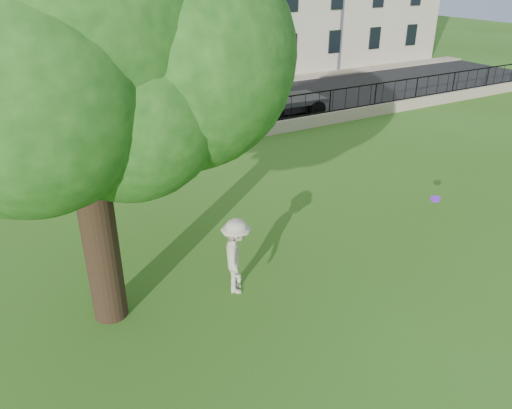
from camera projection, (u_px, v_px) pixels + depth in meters
ground at (335, 302)px, 12.00m from camera, size 120.00×120.00×0.00m
retaining_wall at (160, 147)px, 21.22m from camera, size 50.00×0.40×0.60m
iron_railing at (158, 128)px, 20.85m from camera, size 50.00×0.05×1.13m
street at (128, 126)px, 25.01m from camera, size 60.00×9.00×0.01m
sidewalk at (101, 102)px, 29.04m from camera, size 60.00×1.40×0.12m
tree at (58, 23)px, 8.80m from camera, size 7.91×6.11×9.70m
man at (237, 256)px, 12.04m from camera, size 1.23×1.46×1.97m
frisbee at (435, 199)px, 13.57m from camera, size 0.34×0.35×0.12m
white_van at (91, 115)px, 22.61m from camera, size 5.59×2.61×2.27m
blue_truck at (263, 94)px, 25.57m from camera, size 6.46×2.63×2.66m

